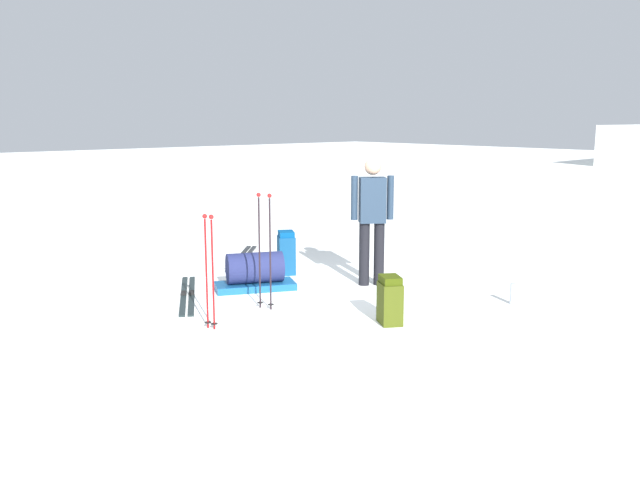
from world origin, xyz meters
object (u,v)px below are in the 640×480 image
(backpack_bright, at_px, (286,253))
(thermos_bottle, at_px, (513,294))
(ski_poles_planted_near, at_px, (265,245))
(skier_standing, at_px, (372,215))
(gear_sled, at_px, (255,273))
(ski_pair_near, at_px, (188,295))
(ski_poles_planted_far, at_px, (209,266))
(ski_pair_far, at_px, (242,258))
(backpack_large_dark, at_px, (390,300))

(backpack_bright, relative_size, thermos_bottle, 2.40)
(ski_poles_planted_near, bearing_deg, skier_standing, 89.39)
(gear_sled, distance_m, thermos_bottle, 3.26)
(ski_pair_near, xyz_separation_m, backpack_bright, (-0.12, 1.70, 0.29))
(backpack_bright, xyz_separation_m, gear_sled, (0.43, -0.87, -0.08))
(ski_poles_planted_far, bearing_deg, gear_sled, 127.96)
(ski_pair_far, distance_m, ski_poles_planted_far, 3.72)
(ski_poles_planted_far, bearing_deg, ski_pair_far, 139.73)
(ski_poles_planted_far, distance_m, thermos_bottle, 3.67)
(backpack_bright, xyz_separation_m, thermos_bottle, (3.08, 1.03, -0.18))
(ski_pair_far, height_order, backpack_bright, backpack_bright)
(ski_pair_near, xyz_separation_m, backpack_large_dark, (2.51, 1.04, 0.25))
(thermos_bottle, bearing_deg, ski_poles_planted_far, -116.13)
(ski_pair_far, relative_size, gear_sled, 1.35)
(skier_standing, height_order, ski_pair_far, skier_standing)
(backpack_large_dark, xyz_separation_m, ski_poles_planted_near, (-1.38, -0.66, 0.50))
(ski_pair_near, relative_size, gear_sled, 1.53)
(backpack_bright, xyz_separation_m, ski_poles_planted_near, (1.25, -1.32, 0.45))
(backpack_large_dark, height_order, backpack_bright, backpack_bright)
(ski_poles_planted_near, relative_size, gear_sled, 1.22)
(ski_pair_near, bearing_deg, gear_sled, 69.52)
(ski_pair_near, distance_m, thermos_bottle, 4.03)
(gear_sled, bearing_deg, thermos_bottle, 35.65)
(ski_pair_far, bearing_deg, ski_poles_planted_far, -40.27)
(skier_standing, distance_m, backpack_bright, 1.49)
(thermos_bottle, bearing_deg, ski_poles_planted_near, -127.91)
(ski_poles_planted_near, relative_size, ski_poles_planted_far, 1.11)
(ski_pair_near, bearing_deg, ski_poles_planted_near, 18.64)
(ski_pair_far, bearing_deg, ski_pair_near, -52.21)
(ski_pair_far, xyz_separation_m, gear_sled, (1.74, -1.02, 0.21))
(ski_poles_planted_near, bearing_deg, ski_pair_near, -161.36)
(gear_sled, height_order, thermos_bottle, gear_sled)
(ski_pair_near, distance_m, gear_sled, 0.91)
(ski_pair_far, bearing_deg, ski_poles_planted_near, -29.74)
(backpack_bright, height_order, thermos_bottle, backpack_bright)
(ski_pair_far, height_order, ski_poles_planted_near, ski_poles_planted_near)
(thermos_bottle, bearing_deg, ski_pair_near, -137.31)
(ski_pair_near, bearing_deg, ski_pair_far, 127.79)
(skier_standing, bearing_deg, ski_pair_near, -118.14)
(ski_poles_planted_far, bearing_deg, ski_poles_planted_near, 104.49)
(backpack_large_dark, height_order, thermos_bottle, backpack_large_dark)
(backpack_bright, bearing_deg, skier_standing, 19.35)
(skier_standing, bearing_deg, gear_sled, -122.47)
(ski_poles_planted_near, xyz_separation_m, thermos_bottle, (1.83, 2.35, -0.63))
(backpack_large_dark, distance_m, ski_poles_planted_far, 1.98)
(ski_pair_near, relative_size, backpack_bright, 2.76)
(backpack_large_dark, height_order, ski_poles_planted_near, ski_poles_planted_near)
(skier_standing, height_order, ski_poles_planted_near, skier_standing)
(ski_poles_planted_near, bearing_deg, backpack_bright, 133.41)
(ski_poles_planted_near, relative_size, thermos_bottle, 5.27)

